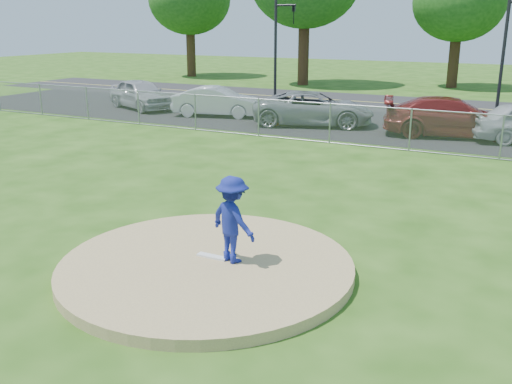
% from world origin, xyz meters
% --- Properties ---
extents(ground, '(120.00, 120.00, 0.00)m').
position_xyz_m(ground, '(0.00, 10.00, 0.00)').
color(ground, '#224910').
rests_on(ground, ground).
extents(pitchers_mound, '(5.40, 5.40, 0.20)m').
position_xyz_m(pitchers_mound, '(0.00, 0.00, 0.10)').
color(pitchers_mound, tan).
rests_on(pitchers_mound, ground).
extents(pitching_rubber, '(0.60, 0.15, 0.04)m').
position_xyz_m(pitching_rubber, '(0.00, 0.20, 0.22)').
color(pitching_rubber, white).
rests_on(pitching_rubber, pitchers_mound).
extents(chain_link_fence, '(40.00, 0.06, 1.50)m').
position_xyz_m(chain_link_fence, '(0.00, 12.00, 0.75)').
color(chain_link_fence, gray).
rests_on(chain_link_fence, ground).
extents(parking_lot, '(50.00, 8.00, 0.01)m').
position_xyz_m(parking_lot, '(0.00, 16.50, 0.01)').
color(parking_lot, black).
rests_on(parking_lot, ground).
extents(street, '(60.00, 7.00, 0.01)m').
position_xyz_m(street, '(0.00, 24.00, 0.00)').
color(street, '#242426').
rests_on(street, ground).
extents(traffic_signal_left, '(1.28, 0.20, 5.60)m').
position_xyz_m(traffic_signal_left, '(-8.76, 22.00, 3.36)').
color(traffic_signal_left, black).
rests_on(traffic_signal_left, ground).
extents(pitcher, '(1.18, 0.92, 1.61)m').
position_xyz_m(pitcher, '(0.42, 0.26, 1.00)').
color(pitcher, navy).
rests_on(pitcher, pitchers_mound).
extents(traffic_cone, '(0.41, 0.41, 0.79)m').
position_xyz_m(traffic_cone, '(-5.50, 14.58, 0.41)').
color(traffic_cone, orange).
rests_on(traffic_cone, parking_lot).
extents(parked_car_silver, '(4.91, 3.53, 1.55)m').
position_xyz_m(parked_car_silver, '(-13.94, 15.92, 0.79)').
color(parked_car_silver, '#A6A6AB').
rests_on(parked_car_silver, parking_lot).
extents(parked_car_white, '(4.53, 2.54, 1.42)m').
position_xyz_m(parked_car_white, '(-9.06, 15.58, 0.72)').
color(parked_car_white, silver).
rests_on(parked_car_white, parking_lot).
extents(parked_car_gray, '(5.78, 3.95, 1.47)m').
position_xyz_m(parked_car_gray, '(-4.01, 15.41, 0.74)').
color(parked_car_gray, gray).
rests_on(parked_car_gray, parking_lot).
extents(parked_car_darkred, '(5.70, 3.39, 1.55)m').
position_xyz_m(parked_car_darkred, '(1.86, 15.45, 0.78)').
color(parked_car_darkred, maroon).
rests_on(parked_car_darkred, parking_lot).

